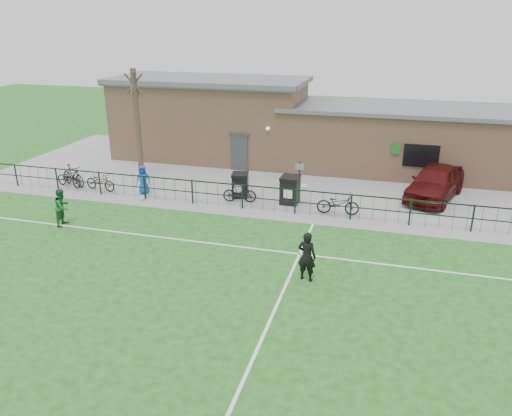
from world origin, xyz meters
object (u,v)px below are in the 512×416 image
(sign_post, at_px, (299,182))
(ball_ground, at_px, (143,198))
(bicycle_b, at_px, (73,175))
(bicycle_d, at_px, (240,193))
(car_maroon, at_px, (435,182))
(outfield_player, at_px, (63,207))
(bicycle_a, at_px, (69,178))
(spectator_child, at_px, (143,180))
(bicycle_e, at_px, (338,204))
(wheelie_bin_left, at_px, (240,186))
(wheelie_bin_right, at_px, (290,191))
(bicycle_c, at_px, (100,182))
(bare_tree, at_px, (138,127))

(sign_post, xyz_separation_m, ball_ground, (-7.40, -1.91, -0.91))
(bicycle_b, distance_m, bicycle_d, 9.24)
(car_maroon, relative_size, outfield_player, 2.99)
(sign_post, height_order, car_maroon, sign_post)
(bicycle_a, xyz_separation_m, spectator_child, (4.32, 0.06, 0.28))
(bicycle_a, height_order, bicycle_d, bicycle_d)
(bicycle_e, height_order, outfield_player, outfield_player)
(bicycle_d, bearing_deg, car_maroon, -79.56)
(wheelie_bin_left, relative_size, bicycle_b, 0.60)
(sign_post, distance_m, bicycle_b, 12.02)
(wheelie_bin_right, relative_size, bicycle_c, 0.70)
(ball_ground, bearing_deg, bicycle_d, 12.52)
(wheelie_bin_left, relative_size, ball_ground, 5.13)
(wheelie_bin_right, bearing_deg, spectator_child, -174.30)
(wheelie_bin_left, relative_size, wheelie_bin_right, 0.90)
(bicycle_d, xyz_separation_m, bicycle_e, (4.76, -0.30, 0.01))
(car_maroon, bearing_deg, sign_post, -141.57)
(wheelie_bin_right, xyz_separation_m, sign_post, (0.37, 0.34, 0.37))
(bicycle_c, bearing_deg, bicycle_e, -81.14)
(ball_ground, bearing_deg, bicycle_b, 166.67)
(wheelie_bin_left, height_order, ball_ground, wheelie_bin_left)
(car_maroon, bearing_deg, wheelie_bin_left, -146.90)
(bare_tree, bearing_deg, bicycle_d, -15.58)
(sign_post, distance_m, bicycle_a, 12.17)
(wheelie_bin_left, xyz_separation_m, spectator_child, (-4.85, -0.86, 0.17))
(wheelie_bin_left, distance_m, bicycle_e, 5.08)
(outfield_player, distance_m, ball_ground, 4.13)
(bicycle_d, height_order, ball_ground, bicycle_d)
(bare_tree, relative_size, wheelie_bin_right, 4.79)
(wheelie_bin_right, xyz_separation_m, car_maroon, (6.72, 2.61, 0.20))
(car_maroon, relative_size, spectator_child, 3.35)
(sign_post, relative_size, outfield_player, 1.23)
(bicycle_d, height_order, bicycle_e, bicycle_e)
(bicycle_c, distance_m, bicycle_e, 12.22)
(wheelie_bin_right, distance_m, car_maroon, 7.21)
(bicycle_a, xyz_separation_m, bicycle_d, (9.38, 0.15, 0.04))
(wheelie_bin_left, distance_m, sign_post, 2.98)
(bare_tree, height_order, wheelie_bin_left, bare_tree)
(sign_post, distance_m, outfield_player, 10.76)
(wheelie_bin_left, bearing_deg, outfield_player, -149.67)
(car_maroon, xyz_separation_m, outfield_player, (-15.55, -7.83, -0.04))
(wheelie_bin_left, height_order, outfield_player, outfield_player)
(outfield_player, bearing_deg, wheelie_bin_left, -51.55)
(bicycle_b, relative_size, ball_ground, 8.53)
(bicycle_e, height_order, ball_ground, bicycle_e)
(outfield_player, bearing_deg, bicycle_e, -71.29)
(bicycle_c, bearing_deg, bare_tree, -25.44)
(wheelie_bin_right, bearing_deg, car_maroon, 22.13)
(bicycle_d, distance_m, ball_ground, 4.79)
(wheelie_bin_right, xyz_separation_m, bicycle_c, (-9.82, -0.77, -0.16))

